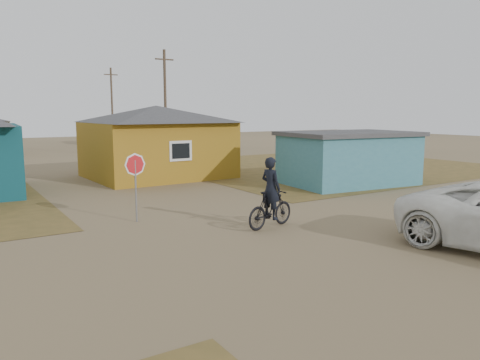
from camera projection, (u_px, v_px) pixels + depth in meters
name	position (u px, v px, depth m)	size (l,w,h in m)	color
ground	(269.00, 243.00, 12.87)	(120.00, 120.00, 0.00)	olive
grass_ne	(325.00, 166.00, 31.14)	(20.00, 18.00, 0.00)	brown
house_yellow	(157.00, 141.00, 25.61)	(7.72, 6.76, 3.90)	#986B17
shed_turquoise	(348.00, 158.00, 23.14)	(6.71, 4.93, 2.60)	teal
house_beige_east	(130.00, 127.00, 51.34)	(6.95, 6.05, 3.60)	gray
utility_pole_near	(165.00, 104.00, 34.11)	(1.40, 0.20, 8.00)	#4C3C2D
utility_pole_far	(112.00, 106.00, 48.01)	(1.40, 0.20, 8.00)	#4C3C2D
stop_sign	(135.00, 171.00, 15.07)	(0.73, 0.21, 2.26)	gray
cyclist	(271.00, 202.00, 14.44)	(2.02, 0.96, 2.21)	black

